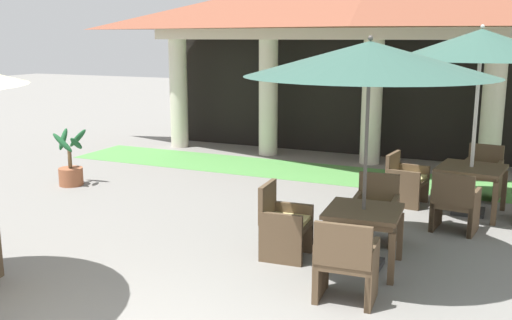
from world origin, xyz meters
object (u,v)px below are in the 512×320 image
object	(u,v)px
patio_umbrella_mid_left	(370,60)
patio_chair_near_foreground_north	(482,174)
potted_palm_left_edge	(71,168)
patio_chair_mid_left_west	(283,225)
patio_chair_near_foreground_south	(455,204)
patio_chair_mid_left_south	(346,263)
patio_chair_near_foreground_west	(405,181)
patio_umbrella_near_foreground	(481,45)
patio_chair_mid_left_north	(376,212)
patio_table_near_foreground	(471,173)
patio_table_mid_left	(363,218)

from	to	relation	value
patio_umbrella_mid_left	patio_chair_near_foreground_north	bearing A→B (deg)	73.77
patio_umbrella_mid_left	potted_palm_left_edge	world-z (taller)	patio_umbrella_mid_left
patio_umbrella_mid_left	patio_chair_mid_left_west	size ratio (longest dim) A/B	3.05
patio_chair_near_foreground_north	patio_chair_near_foreground_south	distance (m)	2.02
patio_umbrella_mid_left	patio_chair_mid_left_south	distance (m)	2.24
patio_chair_mid_left_south	potted_palm_left_edge	xyz separation A→B (m)	(-5.90, 2.63, -0.09)
patio_chair_near_foreground_west	patio_chair_near_foreground_north	world-z (taller)	patio_chair_near_foreground_north
patio_umbrella_near_foreground	patio_chair_mid_left_north	size ratio (longest dim) A/B	3.23
patio_chair_mid_left_north	patio_chair_near_foreground_west	bearing A→B (deg)	-95.10
patio_table_near_foreground	patio_chair_near_foreground_west	size ratio (longest dim) A/B	1.26
patio_table_near_foreground	patio_umbrella_mid_left	distance (m)	3.46
potted_palm_left_edge	patio_chair_mid_left_south	bearing A→B (deg)	-24.01
patio_chair_near_foreground_west	patio_chair_near_foreground_south	distance (m)	1.43
patio_chair_near_foreground_north	patio_chair_mid_left_south	world-z (taller)	patio_chair_near_foreground_north
patio_chair_near_foreground_west	patio_chair_mid_left_north	world-z (taller)	patio_chair_mid_left_north
patio_table_near_foreground	patio_chair_near_foreground_west	world-z (taller)	patio_chair_near_foreground_west
patio_umbrella_near_foreground	patio_umbrella_mid_left	distance (m)	2.97
patio_table_near_foreground	patio_chair_near_foreground_south	distance (m)	1.04
patio_chair_near_foreground_north	patio_chair_mid_left_west	distance (m)	4.39
patio_chair_near_foreground_south	patio_umbrella_mid_left	xyz separation A→B (m)	(-0.86, -1.80, 2.03)
patio_chair_near_foreground_north	patio_chair_mid_left_north	bearing A→B (deg)	74.52
patio_chair_mid_left_south	potted_palm_left_edge	distance (m)	6.46
patio_umbrella_near_foreground	patio_chair_near_foreground_west	size ratio (longest dim) A/B	3.45
patio_umbrella_mid_left	patio_umbrella_near_foreground	bearing A→B (deg)	70.65
patio_chair_mid_left_west	patio_chair_mid_left_south	world-z (taller)	patio_chair_mid_left_west
patio_umbrella_near_foreground	patio_chair_near_foreground_north	world-z (taller)	patio_umbrella_near_foreground
patio_chair_near_foreground_south	patio_chair_mid_left_south	world-z (taller)	patio_chair_mid_left_south
patio_umbrella_near_foreground	patio_table_mid_left	xyz separation A→B (m)	(-0.98, -2.80, -1.95)
patio_chair_mid_left_north	patio_chair_mid_left_south	world-z (taller)	patio_chair_mid_left_south
potted_palm_left_edge	patio_umbrella_mid_left	bearing A→B (deg)	-15.83
patio_chair_near_foreground_west	patio_chair_mid_left_west	xyz separation A→B (m)	(-0.96, -2.99, 0.02)
patio_table_mid_left	patio_chair_mid_left_west	world-z (taller)	patio_chair_mid_left_west
patio_chair_mid_left_west	patio_chair_mid_left_south	bearing A→B (deg)	45.05
patio_chair_near_foreground_west	patio_chair_mid_left_south	bearing A→B (deg)	8.23
patio_chair_near_foreground_west	patio_chair_near_foreground_north	xyz separation A→B (m)	(1.13, 0.88, 0.03)
patio_chair_near_foreground_west	patio_chair_mid_left_west	bearing A→B (deg)	-10.75
patio_umbrella_near_foreground	patio_chair_mid_left_west	size ratio (longest dim) A/B	3.10
patio_umbrella_mid_left	potted_palm_left_edge	bearing A→B (deg)	164.17
patio_umbrella_mid_left	patio_table_near_foreground	bearing A→B (deg)	70.65
patio_chair_near_foreground_south	patio_chair_mid_left_north	distance (m)	1.24
patio_table_mid_left	patio_chair_mid_left_west	xyz separation A→B (m)	(-0.98, -0.06, -0.20)
patio_chair_near_foreground_west	patio_umbrella_mid_left	size ratio (longest dim) A/B	0.30
patio_umbrella_near_foreground	patio_table_mid_left	bearing A→B (deg)	-109.35
patio_table_near_foreground	patio_chair_near_foreground_west	bearing A→B (deg)	173.00
patio_umbrella_near_foreground	patio_table_mid_left	size ratio (longest dim) A/B	3.17
patio_chair_near_foreground_west	patio_chair_near_foreground_north	size ratio (longest dim) A/B	0.93
patio_chair_near_foreground_north	patio_table_mid_left	bearing A→B (deg)	80.78
patio_umbrella_near_foreground	patio_chair_near_foreground_north	size ratio (longest dim) A/B	3.20
patio_table_near_foreground	potted_palm_left_edge	size ratio (longest dim) A/B	0.98
patio_umbrella_mid_left	patio_chair_near_foreground_west	bearing A→B (deg)	90.38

